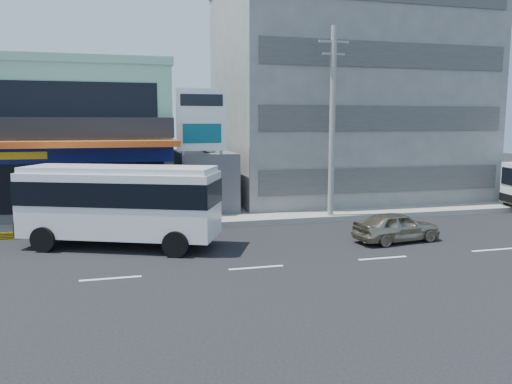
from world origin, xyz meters
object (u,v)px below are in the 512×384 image
Objects in this scene: motorcycle_rider at (137,223)px; concrete_building at (343,95)px; shop_building at (60,143)px; minibus at (120,199)px; sedan at (396,227)px; satellite_dish at (206,151)px; billboard at (202,127)px; utility_pole_near at (332,123)px.

concrete_building is at bearing 34.23° from motorcycle_rider.
shop_building is 10.33m from minibus.
minibus is at bearing -144.07° from concrete_building.
concrete_building is 14.50m from sedan.
shop_building reaches higher than satellite_dish.
shop_building is 5.51× the size of motorcycle_rider.
billboard is at bearing -105.52° from satellite_dish.
satellite_dish is at bearing 74.48° from billboard.
shop_building is 9.92m from motorcycle_rider.
utility_pole_near is at bearing -25.06° from shop_building.
billboard is at bearing 46.78° from motorcycle_rider.
utility_pole_near is 2.57× the size of sedan.
satellite_dish is (-10.00, -4.00, -3.42)m from concrete_building.
shop_building reaches higher than motorcycle_rider.
sedan is (14.92, -11.61, -3.34)m from shop_building.
billboard reaches higher than minibus.
concrete_building is 8.79m from utility_pole_near.
minibus is 3.73× the size of motorcycle_rider.
concrete_building is 2.32× the size of billboard.
concrete_building is 1.90× the size of minibus.
utility_pole_near reaches higher than motorcycle_rider.
motorcycle_rider is (-4.00, -5.52, -2.83)m from satellite_dish.
billboard is (-0.50, -1.80, 1.35)m from satellite_dish.
satellite_dish is 11.47m from sedan.
shop_building is 8.54m from satellite_dish.
utility_pole_near is 6.83m from sedan.
utility_pole_near is at bearing -117.76° from concrete_building.
utility_pole_near is 11.10m from motorcycle_rider.
utility_pole_near is 4.44× the size of motorcycle_rider.
satellite_dish is 0.18× the size of minibus.
minibus is 1.80m from motorcycle_rider.
utility_pole_near is (-4.00, -7.60, -1.85)m from concrete_building.
sedan is (7.42, -6.87, -4.27)m from billboard.
sedan is (0.92, -5.07, -4.49)m from utility_pole_near.
satellite_dish is 7.17m from utility_pole_near.
minibus is at bearing 72.30° from sedan.
satellite_dish is at bearing 54.09° from motorcycle_rider.
minibus reaches higher than motorcycle_rider.
shop_building is at bearing 115.28° from motorcycle_rider.
billboard reaches higher than motorcycle_rider.
utility_pole_near is at bearing -15.48° from billboard.
shop_building is 19.20m from sedan.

